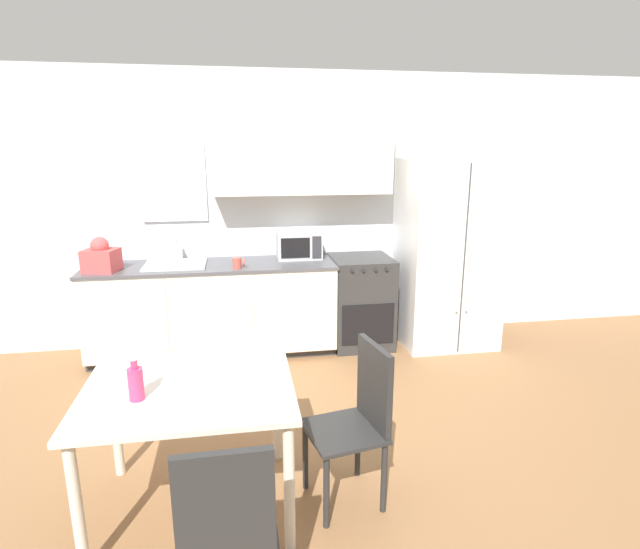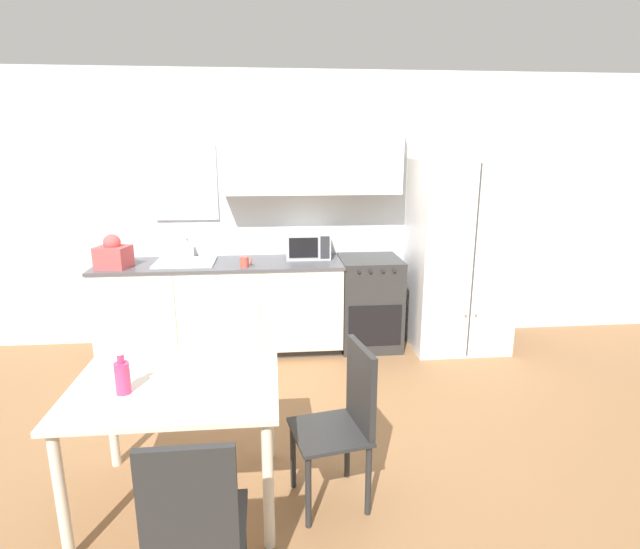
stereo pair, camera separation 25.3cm
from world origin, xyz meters
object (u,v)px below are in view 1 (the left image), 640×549
object	(u,v)px
refrigerator	(448,253)
microwave	(299,245)
dining_chair_near	(227,529)
oven_range	(361,301)
coffee_mug	(238,263)
drink_bottle	(136,382)
dining_table	(190,404)
dining_chair_side	(360,412)

from	to	relation	value
refrigerator	microwave	xyz separation A→B (m)	(-1.49, 0.19, 0.10)
refrigerator	microwave	bearing A→B (deg)	172.62
refrigerator	dining_chair_near	xyz separation A→B (m)	(-2.17, -2.97, -0.40)
refrigerator	oven_range	bearing A→B (deg)	175.74
coffee_mug	dining_chair_near	xyz separation A→B (m)	(-0.08, -2.82, -0.41)
drink_bottle	dining_table	bearing A→B (deg)	22.77
refrigerator	dining_table	size ratio (longest dim) A/B	1.70
microwave	dining_table	size ratio (longest dim) A/B	0.39
microwave	drink_bottle	distance (m)	2.70
microwave	dining_chair_side	xyz separation A→B (m)	(0.04, -2.40, -0.50)
refrigerator	dining_table	world-z (taller)	refrigerator
dining_chair_side	dining_table	bearing A→B (deg)	75.48
refrigerator	dining_chair_side	size ratio (longest dim) A/B	2.01
dining_chair_side	drink_bottle	distance (m)	1.21
oven_range	refrigerator	bearing A→B (deg)	-4.26
microwave	drink_bottle	size ratio (longest dim) A/B	1.86
coffee_mug	dining_chair_near	world-z (taller)	coffee_mug
coffee_mug	drink_bottle	world-z (taller)	coffee_mug
dining_chair_near	drink_bottle	world-z (taller)	drink_bottle
microwave	dining_table	world-z (taller)	microwave
refrigerator	coffee_mug	distance (m)	2.10
oven_range	dining_chair_side	bearing A→B (deg)	-104.11
microwave	coffee_mug	size ratio (longest dim) A/B	3.90
dining_chair_near	dining_chair_side	xyz separation A→B (m)	(0.72, 0.77, 0.00)
dining_chair_side	drink_bottle	size ratio (longest dim) A/B	3.99
refrigerator	drink_bottle	xyz separation A→B (m)	(-2.61, -2.25, -0.10)
refrigerator	dining_table	bearing A→B (deg)	-137.84
coffee_mug	drink_bottle	xyz separation A→B (m)	(-0.52, -2.10, -0.11)
dining_chair_side	refrigerator	bearing A→B (deg)	-44.55
coffee_mug	dining_chair_near	distance (m)	2.85
oven_range	dining_table	size ratio (longest dim) A/B	0.83
coffee_mug	dining_chair_near	size ratio (longest dim) A/B	0.12
dining_table	refrigerator	bearing A→B (deg)	42.16
coffee_mug	refrigerator	bearing A→B (deg)	4.09
refrigerator	coffee_mug	world-z (taller)	refrigerator
coffee_mug	microwave	bearing A→B (deg)	29.52
dining_table	oven_range	bearing A→B (deg)	55.96
dining_chair_near	refrigerator	bearing A→B (deg)	53.05
dining_table	coffee_mug	bearing A→B (deg)	81.99
dining_chair_side	coffee_mug	bearing A→B (deg)	6.20
dining_chair_near	oven_range	bearing A→B (deg)	66.13
coffee_mug	dining_table	world-z (taller)	coffee_mug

